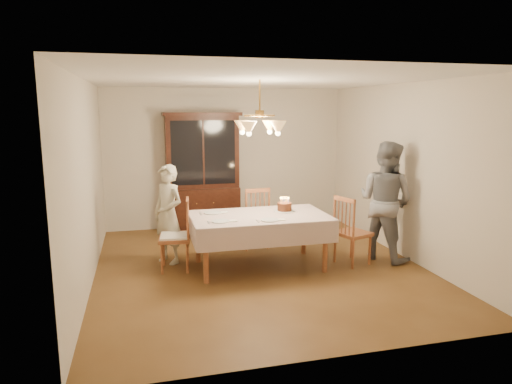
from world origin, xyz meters
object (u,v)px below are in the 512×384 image
object	(u,v)px
chair_far_side	(254,221)
birthday_cake	(284,207)
elderly_woman	(168,214)
dining_table	(260,220)
china_hutch	(203,174)

from	to	relation	value
chair_far_side	birthday_cake	xyz separation A→B (m)	(0.25, -0.80, 0.37)
chair_far_side	elderly_woman	world-z (taller)	elderly_woman
dining_table	chair_far_side	world-z (taller)	chair_far_side
dining_table	birthday_cake	world-z (taller)	birthday_cake
china_hutch	elderly_woman	distance (m)	1.90
dining_table	elderly_woman	bearing A→B (deg)	156.53
elderly_woman	birthday_cake	world-z (taller)	elderly_woman
elderly_woman	dining_table	bearing A→B (deg)	28.34
china_hutch	chair_far_side	distance (m)	1.59
china_hutch	dining_table	bearing A→B (deg)	-77.77
elderly_woman	birthday_cake	distance (m)	1.68
dining_table	chair_far_side	xyz separation A→B (m)	(0.15, 0.93, -0.24)
china_hutch	chair_far_side	size ratio (longest dim) A/B	2.16
elderly_woman	chair_far_side	bearing A→B (deg)	67.91
chair_far_side	elderly_woman	bearing A→B (deg)	-163.90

